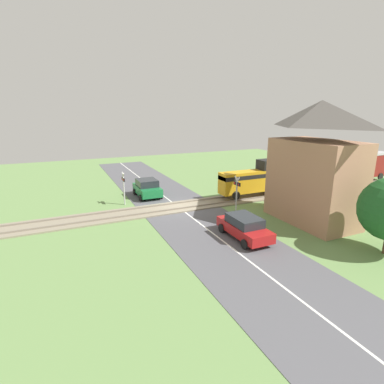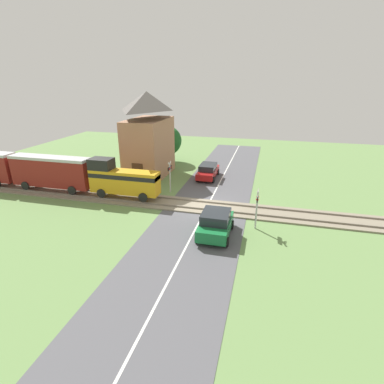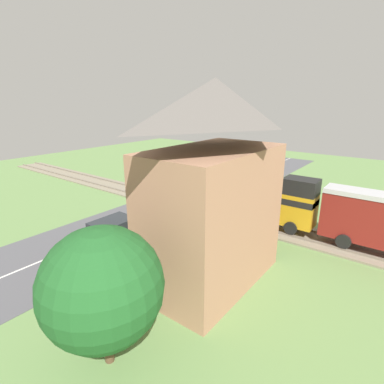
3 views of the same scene
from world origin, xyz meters
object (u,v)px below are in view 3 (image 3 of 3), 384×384
Objects in this scene: car_far_side at (113,232)px; crossing_signal_west_approach at (164,168)px; pedestrian_by_station at (258,234)px; crossing_signal_east_approach at (201,200)px; car_near_crossing at (197,180)px; station_building at (213,190)px.

crossing_signal_west_approach reaches higher than car_far_side.
pedestrian_by_station is at bearing 64.92° from crossing_signal_west_approach.
crossing_signal_east_approach is at bearing 56.07° from crossing_signal_west_approach.
car_near_crossing is at bearing -166.09° from car_far_side.
crossing_signal_west_approach reaches higher than car_near_crossing.
crossing_signal_west_approach is 1.00× the size of crossing_signal_east_approach.
car_far_side is 5.48m from crossing_signal_east_approach.
car_far_side is 6.95m from station_building.
car_far_side is at bearing -27.30° from crossing_signal_east_approach.
car_far_side is 0.49× the size of station_building.
car_near_crossing is 2.18× the size of pedestrian_by_station.
crossing_signal_west_approach is 15.01m from station_building.
crossing_signal_west_approach is 9.41m from crossing_signal_east_approach.
crossing_signal_west_approach is 0.33× the size of station_building.
car_near_crossing is 11.66m from pedestrian_by_station.
car_far_side is at bearing -54.59° from pedestrian_by_station.
station_building is at bearing 95.26° from car_far_side.
car_far_side is (11.63, 2.88, -0.08)m from car_near_crossing.
pedestrian_by_station is (7.09, 9.26, -0.09)m from car_near_crossing.
car_near_crossing is at bearing -142.05° from crossing_signal_east_approach.
pedestrian_by_station is (0.24, 3.92, -1.06)m from crossing_signal_east_approach.
crossing_signal_east_approach is (5.25, 7.81, 0.00)m from crossing_signal_west_approach.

